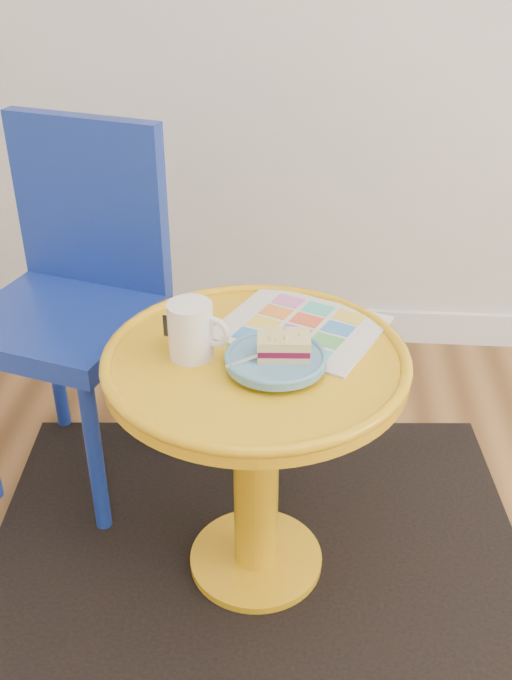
# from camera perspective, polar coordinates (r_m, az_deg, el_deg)

# --- Properties ---
(room_walls) EXTENTS (4.00, 4.00, 4.00)m
(room_walls) POSITION_cam_1_polar(r_m,az_deg,el_deg) (1.96, -7.24, -12.68)
(room_walls) COLOR silver
(room_walls) RESTS_ON ground
(rug) EXTENTS (1.39, 1.20, 0.01)m
(rug) POSITION_cam_1_polar(r_m,az_deg,el_deg) (1.90, 0.00, -16.38)
(rug) COLOR black
(rug) RESTS_ON ground
(side_table) EXTENTS (0.62, 0.62, 0.59)m
(side_table) POSITION_cam_1_polar(r_m,az_deg,el_deg) (1.62, -0.00, -6.26)
(side_table) COLOR gold
(side_table) RESTS_ON ground
(chair) EXTENTS (0.51, 0.51, 0.94)m
(chair) POSITION_cam_1_polar(r_m,az_deg,el_deg) (1.96, -13.55, 3.91)
(chair) COLOR navy
(chair) RESTS_ON ground
(newspaper) EXTENTS (0.41, 0.38, 0.01)m
(newspaper) POSITION_cam_1_polar(r_m,az_deg,el_deg) (1.63, 3.37, 0.97)
(newspaper) COLOR silver
(newspaper) RESTS_ON side_table
(mug) EXTENTS (0.13, 0.09, 0.12)m
(mug) POSITION_cam_1_polar(r_m,az_deg,el_deg) (1.50, -4.86, 0.84)
(mug) COLOR white
(mug) RESTS_ON side_table
(plate) EXTENTS (0.20, 0.20, 0.02)m
(plate) POSITION_cam_1_polar(r_m,az_deg,el_deg) (1.48, 1.49, -1.52)
(plate) COLOR #5894BC
(plate) RESTS_ON newspaper
(cake_slice) EXTENTS (0.11, 0.08, 0.05)m
(cake_slice) POSITION_cam_1_polar(r_m,az_deg,el_deg) (1.47, 2.10, -0.42)
(cake_slice) COLOR #D3BC8C
(cake_slice) RESTS_ON plate
(fork) EXTENTS (0.12, 0.10, 0.00)m
(fork) POSITION_cam_1_polar(r_m,az_deg,el_deg) (1.47, 0.37, -1.18)
(fork) COLOR silver
(fork) RESTS_ON plate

